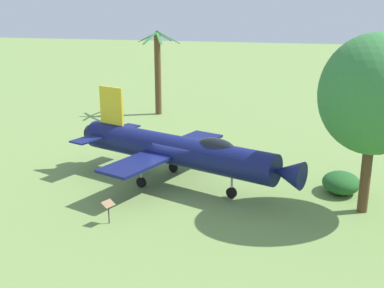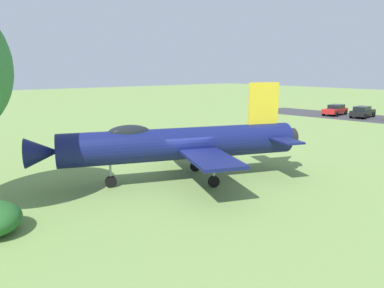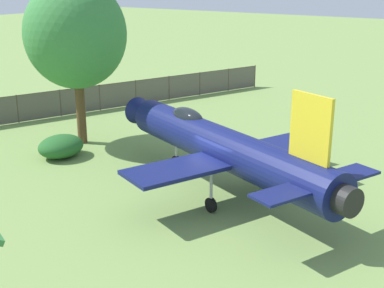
{
  "view_description": "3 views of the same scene",
  "coord_description": "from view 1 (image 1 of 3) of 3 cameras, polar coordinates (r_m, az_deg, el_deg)",
  "views": [
    {
      "loc": [
        7.14,
        -25.56,
        10.32
      ],
      "look_at": [
        1.15,
        -0.54,
        2.66
      ],
      "focal_mm": 45.29,
      "sensor_mm": 36.0,
      "label": 1
    },
    {
      "loc": [
        11.25,
        15.21,
        5.96
      ],
      "look_at": [
        -1.11,
        -0.53,
        1.82
      ],
      "focal_mm": 33.83,
      "sensor_mm": 36.0,
      "label": 2
    },
    {
      "loc": [
        -11.12,
        17.91,
        9.01
      ],
      "look_at": [
        0.65,
        1.39,
        2.47
      ],
      "focal_mm": 49.16,
      "sensor_mm": 36.0,
      "label": 3
    }
  ],
  "objects": [
    {
      "name": "palm_tree",
      "position": [
        45.24,
        -4.05,
        8.38
      ],
      "size": [
        4.04,
        4.09,
        7.7
      ],
      "color": "brown",
      "rests_on": "ground_plane"
    },
    {
      "name": "shrub_near_fence",
      "position": [
        28.25,
        17.15,
        -4.37
      ],
      "size": [
        2.08,
        2.46,
        1.16
      ],
      "color": "#235B26",
      "rests_on": "ground_plane"
    },
    {
      "name": "display_jet",
      "position": [
        27.57,
        -1.42,
        -0.77
      ],
      "size": [
        14.09,
        9.65,
        5.25
      ],
      "rotation": [
        0.0,
        0.0,
        5.92
      ],
      "color": "#111951",
      "rests_on": "ground_plane"
    },
    {
      "name": "info_plaque",
      "position": [
        23.61,
        -9.82,
        -7.31
      ],
      "size": [
        0.6,
        0.71,
        1.14
      ],
      "color": "#333333",
      "rests_on": "ground_plane"
    },
    {
      "name": "shade_tree",
      "position": [
        24.64,
        20.68,
        5.44
      ],
      "size": [
        5.29,
        5.55,
        8.94
      ],
      "color": "brown",
      "rests_on": "ground_plane"
    },
    {
      "name": "ground_plane",
      "position": [
        28.47,
        -2.01,
        -4.68
      ],
      "size": [
        200.0,
        200.0,
        0.0
      ],
      "primitive_type": "plane",
      "color": "#75934C"
    }
  ]
}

